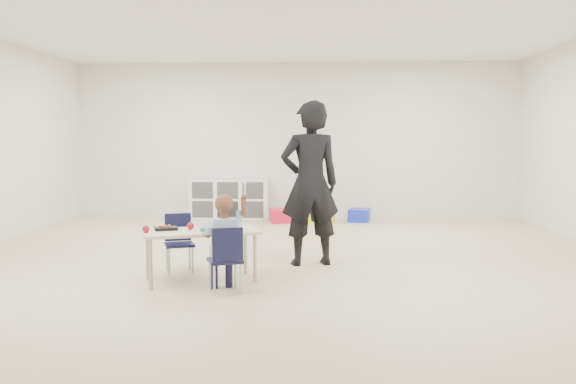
# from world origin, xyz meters

# --- Properties ---
(room) EXTENTS (9.00, 9.02, 2.80)m
(room) POSITION_xyz_m (0.00, 0.00, 1.40)
(room) COLOR beige
(room) RESTS_ON ground
(table) EXTENTS (1.24, 0.90, 0.51)m
(table) POSITION_xyz_m (-0.72, -0.72, 0.26)
(table) COLOR beige
(table) RESTS_ON ground
(chair_near) EXTENTS (0.37, 0.36, 0.61)m
(chair_near) POSITION_xyz_m (-0.41, -1.14, 0.31)
(chair_near) COLOR black
(chair_near) RESTS_ON ground
(chair_far) EXTENTS (0.37, 0.36, 0.61)m
(chair_far) POSITION_xyz_m (-1.03, -0.30, 0.31)
(chair_far) COLOR black
(chair_far) RESTS_ON ground
(child) EXTENTS (0.52, 0.52, 0.97)m
(child) POSITION_xyz_m (-0.41, -1.14, 0.48)
(child) COLOR #A9BDE5
(child) RESTS_ON chair_near
(lunch_tray_near) EXTENTS (0.26, 0.22, 0.03)m
(lunch_tray_near) POSITION_xyz_m (-0.60, -0.65, 0.53)
(lunch_tray_near) COLOR black
(lunch_tray_near) RESTS_ON table
(lunch_tray_far) EXTENTS (0.26, 0.22, 0.03)m
(lunch_tray_far) POSITION_xyz_m (-1.06, -0.72, 0.53)
(lunch_tray_far) COLOR black
(lunch_tray_far) RESTS_ON table
(milk_carton) EXTENTS (0.09, 0.09, 0.10)m
(milk_carton) POSITION_xyz_m (-0.66, -0.85, 0.56)
(milk_carton) COLOR white
(milk_carton) RESTS_ON table
(bread_roll) EXTENTS (0.09, 0.09, 0.07)m
(bread_roll) POSITION_xyz_m (-0.39, -0.73, 0.54)
(bread_roll) COLOR tan
(bread_roll) RESTS_ON table
(apple_near) EXTENTS (0.07, 0.07, 0.07)m
(apple_near) POSITION_xyz_m (-0.83, -0.67, 0.55)
(apple_near) COLOR maroon
(apple_near) RESTS_ON table
(apple_far) EXTENTS (0.07, 0.07, 0.07)m
(apple_far) POSITION_xyz_m (-1.20, -0.92, 0.55)
(apple_far) COLOR maroon
(apple_far) RESTS_ON table
(cubby_shelf) EXTENTS (1.40, 0.40, 0.70)m
(cubby_shelf) POSITION_xyz_m (-1.20, 4.28, 0.35)
(cubby_shelf) COLOR white
(cubby_shelf) RESTS_ON ground
(adult) EXTENTS (0.76, 0.60, 1.83)m
(adult) POSITION_xyz_m (0.34, 0.18, 0.91)
(adult) COLOR black
(adult) RESTS_ON ground
(bin_red) EXTENTS (0.46, 0.54, 0.23)m
(bin_red) POSITION_xyz_m (-0.23, 3.80, 0.12)
(bin_red) COLOR red
(bin_red) RESTS_ON ground
(bin_yellow) EXTENTS (0.49, 0.57, 0.24)m
(bin_yellow) POSITION_xyz_m (0.45, 3.75, 0.12)
(bin_yellow) COLOR yellow
(bin_yellow) RESTS_ON ground
(bin_blue) EXTENTS (0.42, 0.50, 0.22)m
(bin_blue) POSITION_xyz_m (1.12, 3.98, 0.11)
(bin_blue) COLOR #192ABE
(bin_blue) RESTS_ON ground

